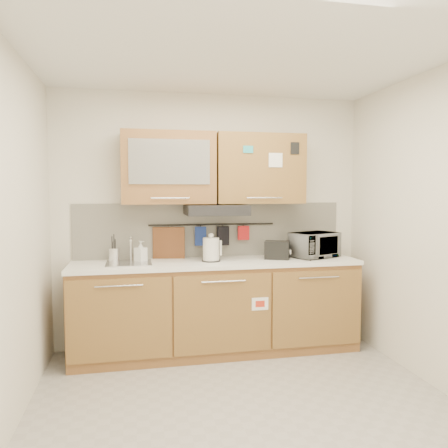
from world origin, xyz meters
name	(u,v)px	position (x,y,z in m)	size (l,w,h in m)	color
floor	(247,410)	(0.00, 0.00, 0.00)	(3.20, 3.20, 0.00)	#9E9993
ceiling	(249,47)	(0.00, 0.00, 2.60)	(3.20, 3.20, 0.00)	white
wall_back	(211,220)	(0.00, 1.50, 1.30)	(3.20, 3.20, 0.00)	silver
wall_left	(6,239)	(-1.60, 0.00, 1.30)	(3.00, 3.00, 0.00)	silver
wall_right	(445,230)	(1.60, 0.00, 1.30)	(3.00, 3.00, 0.00)	silver
base_cabinet	(217,312)	(0.00, 1.19, 0.41)	(2.80, 0.64, 0.88)	brown
countertop	(217,263)	(0.00, 1.19, 0.90)	(2.82, 0.62, 0.04)	white
backsplash	(212,230)	(0.00, 1.49, 1.20)	(2.80, 0.02, 0.56)	silver
upper_cabinets	(214,169)	(0.00, 1.32, 1.83)	(1.82, 0.37, 0.70)	brown
range_hood	(216,210)	(0.00, 1.25, 1.42)	(0.60, 0.46, 0.10)	black
sink	(129,263)	(-0.85, 1.21, 0.92)	(0.42, 0.40, 0.26)	silver
utensil_rail	(212,224)	(0.00, 1.45, 1.26)	(0.02, 0.02, 1.30)	black
utensil_crock	(114,255)	(-0.99, 1.33, 0.99)	(0.12, 0.12, 0.27)	silver
kettle	(211,250)	(-0.06, 1.17, 1.03)	(0.21, 0.20, 0.28)	silver
toaster	(277,250)	(0.61, 1.17, 1.01)	(0.28, 0.23, 0.18)	black
microwave	(314,245)	(1.03, 1.21, 1.05)	(0.47, 0.31, 0.26)	#999999
soap_bottle	(141,251)	(-0.74, 1.27, 1.02)	(0.09, 0.10, 0.21)	#999999
cutting_board	(169,247)	(-0.45, 1.44, 1.04)	(0.32, 0.02, 0.40)	brown
oven_mitt	(201,236)	(-0.13, 1.44, 1.14)	(0.12, 0.03, 0.20)	navy
dark_pouch	(223,236)	(0.11, 1.44, 1.14)	(0.13, 0.04, 0.20)	black
pot_holder	(244,233)	(0.33, 1.44, 1.17)	(0.12, 0.02, 0.15)	red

